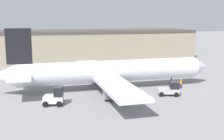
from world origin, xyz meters
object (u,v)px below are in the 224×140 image
baggage_tug (55,97)px  airplane (107,72)px  belt_loader_truck (116,91)px  pushback_tug (170,89)px  ground_crew_worker (181,83)px

baggage_tug → airplane: bearing=50.6°
belt_loader_truck → pushback_tug: bearing=9.2°
belt_loader_truck → pushback_tug: (8.52, -1.11, -0.06)m
baggage_tug → belt_loader_truck: 9.35m
ground_crew_worker → airplane: bearing=168.1°
airplane → pushback_tug: (8.53, -6.60, -2.02)m
ground_crew_worker → baggage_tug: (-21.76, -3.77, 0.30)m
belt_loader_truck → baggage_tug: bearing=-155.7°
pushback_tug → belt_loader_truck: bearing=-167.8°
airplane → ground_crew_worker: 13.03m
belt_loader_truck → pushback_tug: size_ratio=0.94×
baggage_tug → pushback_tug: 17.79m
airplane → ground_crew_worker: bearing=-12.8°
belt_loader_truck → pushback_tug: belt_loader_truck is taller
airplane → belt_loader_truck: 5.84m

